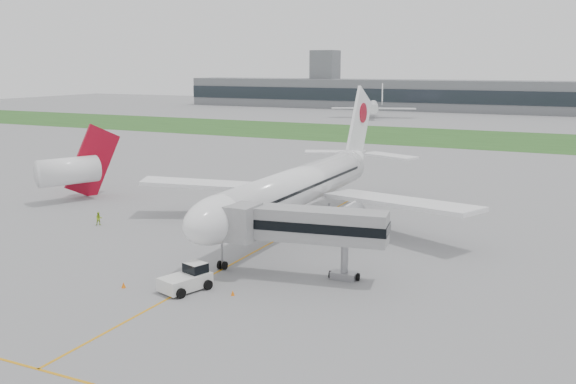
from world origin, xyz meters
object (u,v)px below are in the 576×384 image
at_px(neighbor_aircraft, 72,170).
at_px(pushback_tug, 188,278).
at_px(jet_bridge, 303,225).
at_px(ground_crew_near, 207,275).
at_px(airliner, 301,185).

bearing_deg(neighbor_aircraft, pushback_tug, -8.89).
bearing_deg(jet_bridge, neighbor_aircraft, 149.74).
xyz_separation_m(jet_bridge, neighbor_aircraft, (-48.18, 18.52, -0.53)).
bearing_deg(jet_bridge, pushback_tug, -146.19).
height_order(jet_bridge, ground_crew_near, jet_bridge).
distance_m(airliner, ground_crew_near, 24.57).
relative_size(pushback_tug, ground_crew_near, 3.29).
bearing_deg(airliner, ground_crew_near, -88.06).
xyz_separation_m(airliner, pushback_tug, (0.25, -26.53, -4.54)).
xyz_separation_m(airliner, neighbor_aircraft, (-39.50, -0.13, -0.74)).
bearing_deg(jet_bridge, airliner, 105.74).
height_order(pushback_tug, neighbor_aircraft, neighbor_aircraft).
relative_size(jet_bridge, neighbor_aircraft, 1.04).
xyz_separation_m(jet_bridge, ground_crew_near, (-7.87, -5.42, -4.63)).
distance_m(airliner, pushback_tug, 26.91).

